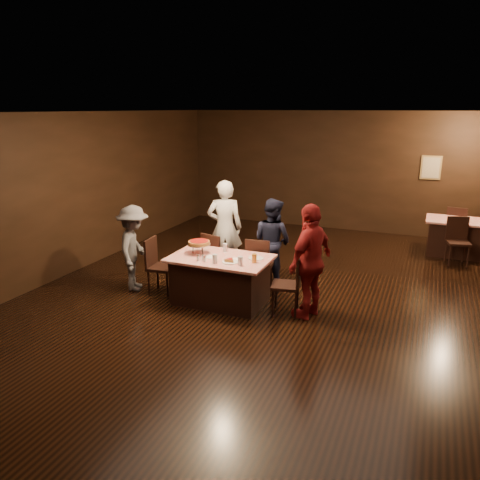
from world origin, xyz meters
name	(u,v)px	position (x,y,z in m)	size (l,w,h in m)	color
room	(278,169)	(0.00, 0.01, 2.14)	(10.00, 10.04, 3.02)	black
main_table	(220,280)	(-0.74, -0.56, 0.39)	(1.60, 1.00, 0.77)	#B8190C
back_table	(457,237)	(2.87, 3.71, 0.39)	(1.30, 0.90, 0.77)	#AD180B
chair_far_left	(218,258)	(-1.14, 0.19, 0.47)	(0.42, 0.42, 0.95)	black
chair_far_right	(260,264)	(-0.34, 0.19, 0.47)	(0.42, 0.42, 0.95)	black
chair_end_left	(162,266)	(-1.84, -0.56, 0.47)	(0.42, 0.42, 0.95)	black
chair_end_right	(286,284)	(0.36, -0.56, 0.47)	(0.42, 0.42, 0.95)	black
chair_back_near	(458,242)	(2.87, 3.01, 0.47)	(0.42, 0.42, 0.95)	black
chair_back_far	(456,227)	(2.87, 4.31, 0.47)	(0.42, 0.42, 0.95)	black
diner_white_jacket	(225,228)	(-1.24, 0.73, 0.90)	(0.66, 0.43, 1.80)	white
diner_navy_hoodie	(272,241)	(-0.27, 0.64, 0.77)	(0.75, 0.59, 1.55)	black
diner_grey_knit	(134,248)	(-2.36, -0.60, 0.74)	(0.96, 0.55, 1.49)	#5A595E
diner_red_shirt	(310,261)	(0.71, -0.52, 0.87)	(1.02, 0.43, 1.75)	maroon
pizza_stand	(199,243)	(-1.14, -0.51, 0.95)	(0.38, 0.38, 0.22)	black
plate_with_slice	(230,261)	(-0.49, -0.74, 0.80)	(0.25, 0.25, 0.06)	white
plate_empty	(256,258)	(-0.19, -0.41, 0.78)	(0.25, 0.25, 0.01)	white
glass_front_left	(215,259)	(-0.69, -0.86, 0.84)	(0.08, 0.08, 0.14)	silver
glass_front_right	(240,261)	(-0.29, -0.81, 0.84)	(0.08, 0.08, 0.14)	silver
glass_amber	(254,258)	(-0.14, -0.61, 0.84)	(0.08, 0.08, 0.14)	#BF7F26
glass_back	(225,248)	(-0.79, -0.26, 0.84)	(0.08, 0.08, 0.14)	silver
condiments	(202,258)	(-0.92, -0.85, 0.82)	(0.17, 0.10, 0.09)	silver
napkin_center	(238,259)	(-0.44, -0.56, 0.77)	(0.16, 0.16, 0.01)	white
napkin_left	(210,257)	(-0.89, -0.61, 0.77)	(0.16, 0.16, 0.01)	white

